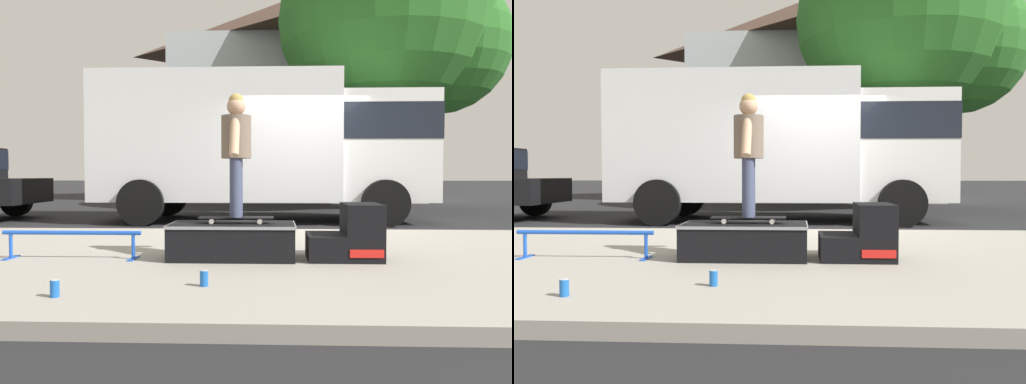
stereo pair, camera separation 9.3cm
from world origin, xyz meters
TOP-DOWN VIEW (x-y plane):
  - ground_plane at (0.00, 0.00)m, footprint 140.00×140.00m
  - sidewalk_slab at (0.00, -3.00)m, footprint 50.00×5.00m
  - skate_box at (-0.98, -3.25)m, footprint 1.31×0.67m
  - kicker_ramp at (0.25, -3.25)m, footprint 0.75×0.61m
  - grind_rail at (-2.64, -3.35)m, footprint 1.45×0.28m
  - skateboard at (-0.94, -3.22)m, footprint 0.78×0.21m
  - skater_kid at (-0.94, -3.22)m, footprint 0.31×0.66m
  - soda_can at (-2.11, -4.92)m, footprint 0.07×0.07m
  - soda_can_b at (-1.09, -4.54)m, footprint 0.07×0.07m
  - box_truck at (-0.76, 2.20)m, footprint 6.91×2.63m
  - street_tree_main at (2.78, 5.58)m, footprint 6.36×5.78m
  - house_behind at (0.13, 12.45)m, footprint 9.54×8.23m

SIDE VIEW (x-z plane):
  - ground_plane at x=0.00m, z-range 0.00..0.00m
  - sidewalk_slab at x=0.00m, z-range 0.00..0.12m
  - soda_can at x=-2.11m, z-range 0.12..0.25m
  - soda_can_b at x=-1.09m, z-range 0.12..0.25m
  - skate_box at x=-0.98m, z-range 0.13..0.50m
  - grind_rail at x=-2.64m, z-range 0.19..0.49m
  - kicker_ramp at x=0.25m, z-range 0.07..0.65m
  - skateboard at x=-0.94m, z-range 0.51..0.57m
  - skater_kid at x=-0.94m, z-range 0.67..1.96m
  - box_truck at x=-0.76m, z-range 0.18..3.23m
  - house_behind at x=0.13m, z-range 0.04..8.44m
  - street_tree_main at x=2.78m, z-range 1.03..9.20m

